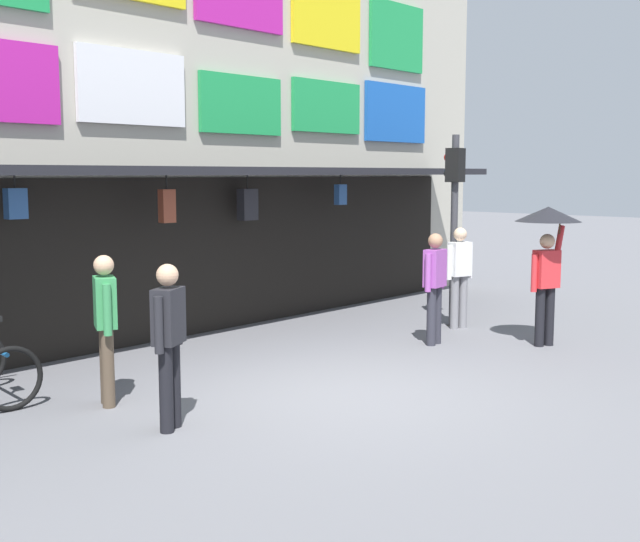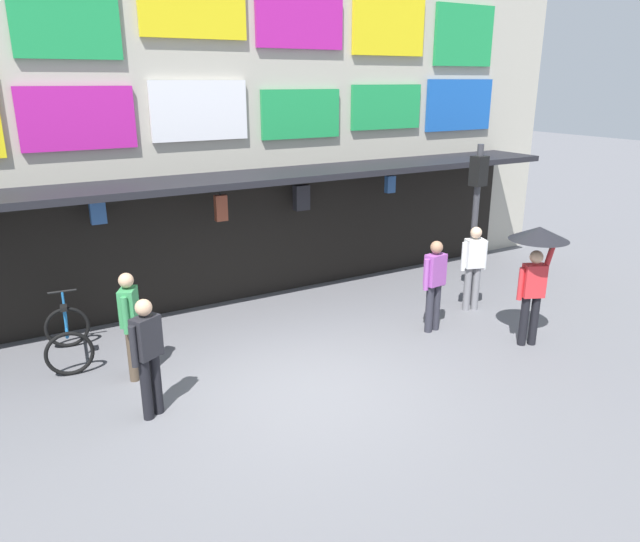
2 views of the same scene
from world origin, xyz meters
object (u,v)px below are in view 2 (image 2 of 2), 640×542
object	(u,v)px
pedestrian_in_blue	(130,320)
pedestrian_in_purple	(435,281)
pedestrian_in_white	(474,264)
bicycle_parked	(68,338)
pedestrian_in_yellow	(148,352)
traffic_light_far	(476,200)
pedestrian_with_umbrella	(537,253)

from	to	relation	value
pedestrian_in_blue	pedestrian_in_purple	size ratio (longest dim) A/B	1.00
pedestrian_in_white	pedestrian_in_blue	xyz separation A→B (m)	(-6.42, 0.48, 0.00)
pedestrian_in_white	pedestrian_in_purple	size ratio (longest dim) A/B	1.00
bicycle_parked	pedestrian_in_white	size ratio (longest dim) A/B	0.73
bicycle_parked	pedestrian_in_white	world-z (taller)	pedestrian_in_white
pedestrian_in_white	pedestrian_in_yellow	xyz separation A→B (m)	(-6.47, -0.73, 0.00)
bicycle_parked	pedestrian_in_purple	size ratio (longest dim) A/B	0.73
traffic_light_far	pedestrian_in_yellow	distance (m)	6.80
pedestrian_in_white	pedestrian_with_umbrella	world-z (taller)	pedestrian_with_umbrella
pedestrian_in_yellow	pedestrian_with_umbrella	bearing A→B (deg)	-8.88
bicycle_parked	pedestrian_in_yellow	world-z (taller)	pedestrian_in_yellow
pedestrian_in_yellow	pedestrian_in_blue	bearing A→B (deg)	87.55
traffic_light_far	pedestrian_in_purple	distance (m)	2.01
pedestrian_in_purple	pedestrian_in_yellow	bearing A→B (deg)	-176.49
pedestrian_with_umbrella	pedestrian_in_yellow	world-z (taller)	pedestrian_with_umbrella
pedestrian_in_white	pedestrian_in_blue	distance (m)	6.43
pedestrian_with_umbrella	pedestrian_in_yellow	bearing A→B (deg)	171.12
pedestrian_in_purple	pedestrian_in_yellow	distance (m)	5.14
bicycle_parked	pedestrian_in_yellow	size ratio (longest dim) A/B	0.73
bicycle_parked	pedestrian_with_umbrella	xyz separation A→B (m)	(6.88, -3.30, 1.25)
pedestrian_in_purple	pedestrian_in_yellow	size ratio (longest dim) A/B	1.00
traffic_light_far	bicycle_parked	distance (m)	7.67
bicycle_parked	pedestrian_in_blue	xyz separation A→B (m)	(0.77, -1.13, 0.55)
pedestrian_with_umbrella	pedestrian_in_blue	bearing A→B (deg)	160.46
bicycle_parked	pedestrian_in_purple	world-z (taller)	pedestrian_in_purple
bicycle_parked	pedestrian_with_umbrella	world-z (taller)	pedestrian_with_umbrella
pedestrian_in_blue	pedestrian_in_yellow	distance (m)	1.21
pedestrian_in_blue	pedestrian_in_yellow	size ratio (longest dim) A/B	1.00
traffic_light_far	pedestrian_in_white	distance (m)	1.22
pedestrian_in_white	pedestrian_with_umbrella	distance (m)	1.86
pedestrian_in_purple	pedestrian_with_umbrella	world-z (taller)	pedestrian_with_umbrella
pedestrian_in_blue	pedestrian_with_umbrella	world-z (taller)	pedestrian_with_umbrella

